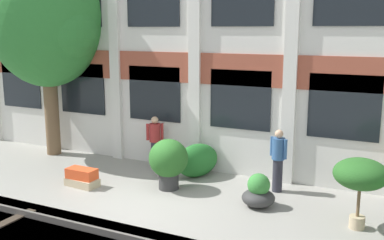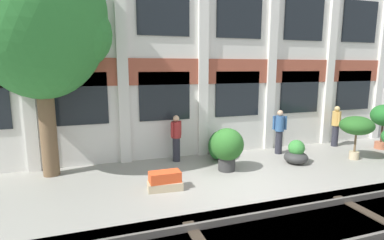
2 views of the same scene
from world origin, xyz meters
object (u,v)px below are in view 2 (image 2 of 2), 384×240
(potted_plant_square_trough, at_px, (165,181))
(resident_near_plants, at_px, (279,130))
(topiary_hedge, at_px, (218,145))
(resident_watching_tracks, at_px, (176,137))
(broadleaf_tree, at_px, (39,20))
(potted_plant_ribbed_drum, at_px, (227,146))
(potted_plant_wide_bowl, at_px, (296,154))
(potted_plant_low_pan, at_px, (383,117))
(resident_by_doorway, at_px, (336,125))
(potted_plant_tall_urn, at_px, (357,127))

(potted_plant_square_trough, distance_m, resident_near_plants, 5.33)
(resident_near_plants, height_order, topiary_hedge, resident_near_plants)
(resident_watching_tracks, relative_size, resident_near_plants, 0.97)
(topiary_hedge, bearing_deg, broadleaf_tree, 179.37)
(potted_plant_ribbed_drum, distance_m, potted_plant_square_trough, 2.46)
(potted_plant_wide_bowl, height_order, resident_watching_tracks, resident_watching_tracks)
(potted_plant_low_pan, xyz_separation_m, resident_near_plants, (-4.34, 0.71, -0.39))
(potted_plant_square_trough, xyz_separation_m, resident_near_plants, (4.91, 1.96, 0.66))
(potted_plant_square_trough, height_order, resident_by_doorway, resident_by_doorway)
(potted_plant_square_trough, bearing_deg, potted_plant_wide_bowl, 8.96)
(potted_plant_square_trough, bearing_deg, resident_near_plants, 21.78)
(potted_plant_tall_urn, bearing_deg, resident_watching_tracks, 163.54)
(potted_plant_square_trough, relative_size, potted_plant_low_pan, 0.54)
(potted_plant_tall_urn, height_order, potted_plant_square_trough, potted_plant_tall_urn)
(potted_plant_square_trough, height_order, potted_plant_wide_bowl, potted_plant_wide_bowl)
(broadleaf_tree, height_order, resident_near_plants, broadleaf_tree)
(potted_plant_ribbed_drum, height_order, resident_watching_tracks, resident_watching_tracks)
(potted_plant_low_pan, xyz_separation_m, resident_watching_tracks, (-8.28, 1.06, -0.42))
(potted_plant_low_pan, xyz_separation_m, resident_by_doorway, (-1.46, 0.92, -0.38))
(potted_plant_low_pan, bearing_deg, broadleaf_tree, 175.63)
(broadleaf_tree, distance_m, resident_watching_tracks, 5.43)
(potted_plant_tall_urn, xyz_separation_m, potted_plant_low_pan, (2.17, 0.75, 0.10))
(potted_plant_low_pan, bearing_deg, resident_by_doorway, 147.76)
(potted_plant_wide_bowl, bearing_deg, potted_plant_low_pan, 6.31)
(potted_plant_low_pan, distance_m, resident_near_plants, 4.41)
(broadleaf_tree, distance_m, topiary_hedge, 6.84)
(topiary_hedge, bearing_deg, resident_by_doorway, 0.46)
(broadleaf_tree, xyz_separation_m, potted_plant_tall_urn, (10.10, -1.69, -3.36))
(potted_plant_ribbed_drum, xyz_separation_m, potted_plant_low_pan, (7.01, 0.38, 0.50))
(resident_by_doorway, bearing_deg, potted_plant_ribbed_drum, -147.71)
(potted_plant_square_trough, distance_m, potted_plant_low_pan, 9.39)
(broadleaf_tree, distance_m, potted_plant_ribbed_drum, 6.60)
(potted_plant_tall_urn, bearing_deg, potted_plant_ribbed_drum, 175.63)
(potted_plant_square_trough, bearing_deg, topiary_hedge, 40.58)
(resident_watching_tracks, xyz_separation_m, topiary_hedge, (1.52, -0.18, -0.38))
(potted_plant_wide_bowl, height_order, potted_plant_low_pan, potted_plant_low_pan)
(resident_by_doorway, height_order, resident_watching_tracks, resident_by_doorway)
(potted_plant_wide_bowl, height_order, topiary_hedge, topiary_hedge)
(potted_plant_ribbed_drum, bearing_deg, broadleaf_tree, 165.94)
(potted_plant_wide_bowl, xyz_separation_m, potted_plant_low_pan, (4.47, 0.49, 0.95))
(topiary_hedge, bearing_deg, resident_near_plants, -3.83)
(resident_by_doorway, distance_m, resident_watching_tracks, 6.82)
(broadleaf_tree, relative_size, resident_by_doorway, 4.17)
(potted_plant_wide_bowl, bearing_deg, resident_watching_tracks, 157.89)
(potted_plant_wide_bowl, xyz_separation_m, topiary_hedge, (-2.30, 1.37, 0.15))
(broadleaf_tree, height_order, potted_plant_wide_bowl, broadleaf_tree)
(potted_plant_square_trough, relative_size, resident_watching_tracks, 0.59)
(potted_plant_square_trough, xyz_separation_m, topiary_hedge, (2.48, 2.12, 0.25))
(resident_watching_tracks, distance_m, resident_near_plants, 3.96)
(broadleaf_tree, height_order, potted_plant_ribbed_drum, broadleaf_tree)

